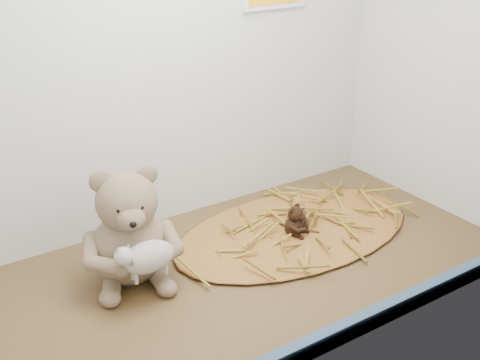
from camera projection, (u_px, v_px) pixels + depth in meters
alcove_shell at (211, 53)px, 116.07cm from camera, size 120.40×60.20×90.40cm
front_rail at (326, 339)px, 105.28cm from camera, size 119.28×2.20×3.60cm
straw_bed at (295, 229)px, 143.38cm from camera, size 63.20×36.70×1.22cm
main_teddy at (128, 224)px, 121.04cm from camera, size 25.08×25.86×24.99cm
toy_lamb at (148, 257)px, 115.48cm from camera, size 13.72×8.37×8.86cm
mini_teddy_tan at (296, 208)px, 144.09cm from camera, size 6.39×6.69×7.30cm
mini_teddy_brown at (295, 219)px, 139.10cm from camera, size 8.29×8.42×7.44cm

